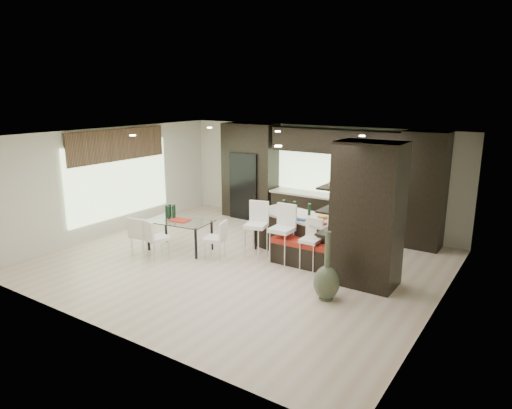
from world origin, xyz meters
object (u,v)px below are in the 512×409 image
Objects in this scene: stool_right at (310,249)px; chair_far at (143,237)px; kitchen_island at (299,234)px; bench at (305,253)px; stool_left at (256,235)px; dining_table at (180,235)px; stool_mid at (282,240)px; chair_near at (157,241)px; floor_vase at (327,266)px; chair_end at (215,241)px.

stool_right is 1.02× the size of chair_far.
kitchen_island reaches higher than bench.
kitchen_island is 2.13× the size of stool_left.
chair_far is at bearing -160.18° from stool_right.
kitchen_island is 1.46× the size of dining_table.
stool_mid reaches higher than chair_near.
floor_vase reaches higher than dining_table.
stool_right reaches higher than chair_end.
chair_near is 1.00× the size of chair_far.
stool_left is (-0.65, -0.78, 0.06)m from kitchen_island.
stool_left is 2.53m from chair_far.
bench is at bearing -5.79° from stool_left.
kitchen_island reaches higher than chair_end.
stool_left is 1.82m from dining_table.
stool_mid is 2.44m from dining_table.
stool_right is at bearing -35.64° from kitchen_island.
stool_right is 1.02× the size of chair_near.
chair_near is (-3.02, -1.32, -0.01)m from stool_right.
chair_far is (-2.82, -2.07, -0.03)m from kitchen_island.
stool_left is at bearing 153.67° from floor_vase.
bench is at bearing -84.87° from chair_end.
chair_end is (-2.00, -0.61, -0.03)m from stool_right.
stool_mid is 1.89m from floor_vase.
chair_end reaches higher than dining_table.
floor_vase is at bearing -37.30° from kitchen_island.
chair_far is 1.64m from chair_end.
dining_table is 1.02m from chair_end.
kitchen_island reaches higher than stool_right.
stool_mid is at bearing 144.96° from floor_vase.
chair_near and chair_far have the same top height.
chair_near is (-2.37, -2.07, -0.03)m from kitchen_island.
stool_right is 3.08m from dining_table.
stool_mid is at bearing -177.67° from stool_right.
bench is 3.61m from chair_far.
chair_near is at bearing -157.37° from stool_right.
dining_table is at bearing -175.74° from stool_left.
stool_right is at bearing -12.85° from stool_left.
chair_end is (-1.35, -1.35, -0.05)m from kitchen_island.
floor_vase reaches higher than chair_near.
stool_left is 1.16m from bench.
stool_mid is 3.10m from chair_far.
kitchen_island is at bearing 58.94° from chair_near.
stool_mid reaches higher than chair_far.
kitchen_island is 2.43m from floor_vase.
bench is at bearing 141.12° from stool_right.
chair_near is at bearing 107.83° from chair_end.
dining_table is at bearing 72.88° from chair_end.
kitchen_island is at bearing 22.39° from dining_table.
stool_left reaches higher than kitchen_island.
stool_mid is 2.70m from chair_near.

